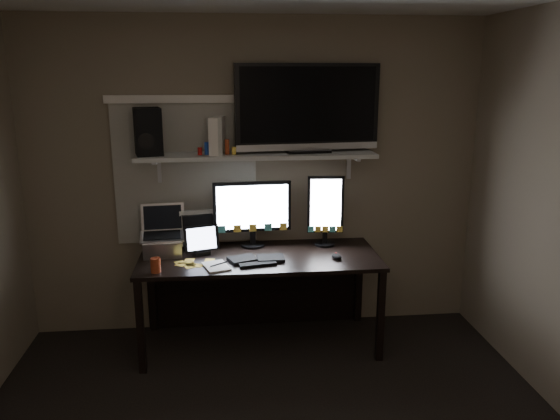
{
  "coord_description": "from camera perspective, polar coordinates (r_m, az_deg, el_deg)",
  "views": [
    {
      "loc": [
        -0.25,
        -2.48,
        2.09
      ],
      "look_at": [
        0.14,
        1.25,
        1.13
      ],
      "focal_mm": 35.0,
      "sensor_mm": 36.0,
      "label": 1
    }
  ],
  "objects": [
    {
      "name": "bottles",
      "position": [
        4.08,
        -6.62,
        6.63
      ],
      "size": [
        0.21,
        0.06,
        0.13
      ],
      "primitive_type": null,
      "rotation": [
        0.0,
        0.0,
        0.07
      ],
      "color": "#A50F0C",
      "rests_on": "wall_shelf"
    },
    {
      "name": "window_blinds",
      "position": [
        4.34,
        -9.82,
        3.71
      ],
      "size": [
        1.1,
        0.02,
        1.1
      ],
      "primitive_type": "cube",
      "color": "#AFAA9D",
      "rests_on": "back_wall"
    },
    {
      "name": "cup",
      "position": [
        3.89,
        -12.86,
        -5.65
      ],
      "size": [
        0.09,
        0.09,
        0.1
      ],
      "primitive_type": "cylinder",
      "rotation": [
        0.0,
        0.0,
        0.27
      ],
      "color": "#9C381C",
      "rests_on": "desk"
    },
    {
      "name": "sticky_notes",
      "position": [
        4.03,
        -9.06,
        -5.46
      ],
      "size": [
        0.35,
        0.3,
        0.0
      ],
      "primitive_type": null,
      "rotation": [
        0.0,
        0.0,
        0.31
      ],
      "color": "yellow",
      "rests_on": "desk"
    },
    {
      "name": "back_wall",
      "position": [
        4.37,
        -2.55,
        3.29
      ],
      "size": [
        3.6,
        0.0,
        3.6
      ],
      "primitive_type": "plane",
      "rotation": [
        1.57,
        0.0,
        0.0
      ],
      "color": "#756654",
      "rests_on": "floor"
    },
    {
      "name": "game_console",
      "position": [
        4.12,
        -6.57,
        7.72
      ],
      "size": [
        0.13,
        0.24,
        0.28
      ],
      "primitive_type": "cube",
      "rotation": [
        0.0,
        0.0,
        -0.25
      ],
      "color": "silver",
      "rests_on": "wall_shelf"
    },
    {
      "name": "monitor_portrait",
      "position": [
        4.32,
        4.77,
        -0.06
      ],
      "size": [
        0.29,
        0.08,
        0.57
      ],
      "primitive_type": "cube",
      "rotation": [
        0.0,
        0.0,
        -0.09
      ],
      "color": "black",
      "rests_on": "desk"
    },
    {
      "name": "tv",
      "position": [
        4.19,
        2.91,
        10.57
      ],
      "size": [
        1.12,
        0.31,
        0.66
      ],
      "primitive_type": "cube",
      "rotation": [
        0.0,
        0.0,
        0.1
      ],
      "color": "black",
      "rests_on": "wall_shelf"
    },
    {
      "name": "notepad",
      "position": [
        3.93,
        -6.68,
        -5.86
      ],
      "size": [
        0.22,
        0.26,
        0.01
      ],
      "primitive_type": "cube",
      "rotation": [
        0.0,
        0.0,
        0.3
      ],
      "color": "silver",
      "rests_on": "desk"
    },
    {
      "name": "keyboard",
      "position": [
        4.03,
        -2.45,
        -5.13
      ],
      "size": [
        0.44,
        0.24,
        0.03
      ],
      "primitive_type": "cube",
      "rotation": [
        0.0,
        0.0,
        0.19
      ],
      "color": "black",
      "rests_on": "desk"
    },
    {
      "name": "wall_shelf",
      "position": [
        4.16,
        -2.44,
        5.74
      ],
      "size": [
        1.8,
        0.35,
        0.03
      ],
      "primitive_type": "cube",
      "color": "#BBBCB6",
      "rests_on": "back_wall"
    },
    {
      "name": "mouse",
      "position": [
        4.09,
        5.94,
        -4.85
      ],
      "size": [
        0.09,
        0.11,
        0.04
      ],
      "primitive_type": "ellipsoid",
      "rotation": [
        0.0,
        0.0,
        0.29
      ],
      "color": "black",
      "rests_on": "desk"
    },
    {
      "name": "tablet",
      "position": [
        4.17,
        -8.18,
        -3.12
      ],
      "size": [
        0.28,
        0.18,
        0.23
      ],
      "primitive_type": "cube",
      "rotation": [
        0.0,
        0.0,
        0.29
      ],
      "color": "black",
      "rests_on": "desk"
    },
    {
      "name": "desk",
      "position": [
        4.31,
        -2.25,
        -6.48
      ],
      "size": [
        1.8,
        0.75,
        0.73
      ],
      "color": "black",
      "rests_on": "floor"
    },
    {
      "name": "speaker",
      "position": [
        4.17,
        -13.63,
        7.98
      ],
      "size": [
        0.23,
        0.27,
        0.35
      ],
      "primitive_type": "cube",
      "rotation": [
        0.0,
        0.0,
        0.22
      ],
      "color": "black",
      "rests_on": "wall_shelf"
    },
    {
      "name": "monitor_landscape",
      "position": [
        4.29,
        -2.91,
        -0.36
      ],
      "size": [
        0.61,
        0.1,
        0.54
      ],
      "primitive_type": "cube",
      "rotation": [
        0.0,
        0.0,
        0.06
      ],
      "color": "black",
      "rests_on": "desk"
    },
    {
      "name": "file_sorter",
      "position": [
        4.32,
        -8.62,
        -2.05
      ],
      "size": [
        0.25,
        0.15,
        0.3
      ],
      "primitive_type": "cube",
      "rotation": [
        0.0,
        0.0,
        0.21
      ],
      "color": "black",
      "rests_on": "desk"
    },
    {
      "name": "laptop",
      "position": [
        4.2,
        -12.25,
        -2.23
      ],
      "size": [
        0.35,
        0.29,
        0.36
      ],
      "primitive_type": "cube",
      "rotation": [
        0.0,
        0.0,
        0.09
      ],
      "color": "silver",
      "rests_on": "desk"
    }
  ]
}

